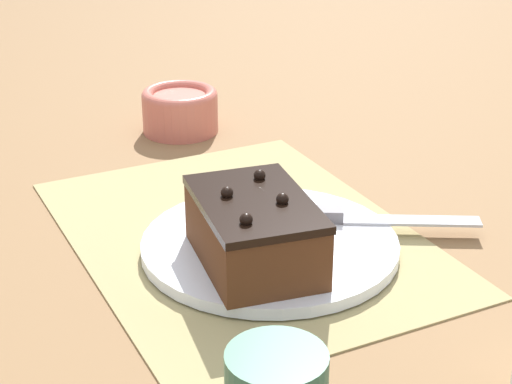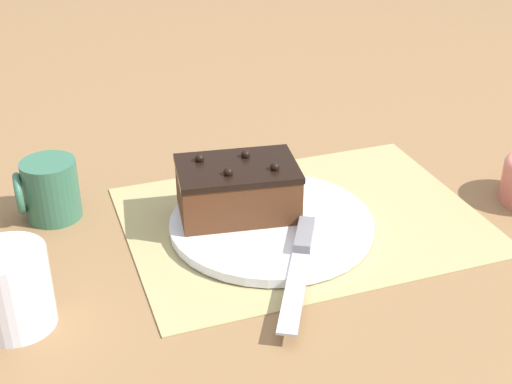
{
  "view_description": "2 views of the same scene",
  "coord_description": "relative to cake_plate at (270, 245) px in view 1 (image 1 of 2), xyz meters",
  "views": [
    {
      "loc": [
        0.73,
        -0.35,
        0.42
      ],
      "look_at": [
        0.01,
        0.01,
        0.05
      ],
      "focal_mm": 60.0,
      "sensor_mm": 36.0,
      "label": 1
    },
    {
      "loc": [
        0.33,
        0.74,
        0.49
      ],
      "look_at": [
        0.06,
        -0.01,
        0.05
      ],
      "focal_mm": 50.0,
      "sensor_mm": 36.0,
      "label": 2
    }
  ],
  "objects": [
    {
      "name": "cake_plate",
      "position": [
        0.0,
        0.0,
        0.0
      ],
      "size": [
        0.26,
        0.26,
        0.01
      ],
      "color": "white",
      "rests_on": "placemat_woven"
    },
    {
      "name": "placemat_woven",
      "position": [
        -0.05,
        -0.01,
        -0.01
      ],
      "size": [
        0.46,
        0.34,
        0.0
      ],
      "primitive_type": "cube",
      "color": "tan",
      "rests_on": "ground_plane"
    },
    {
      "name": "small_bowl",
      "position": [
        -0.38,
        0.05,
        0.02
      ],
      "size": [
        0.11,
        0.11,
        0.06
      ],
      "color": "#C66656",
      "rests_on": "ground_plane"
    },
    {
      "name": "chocolate_cake",
      "position": [
        0.03,
        -0.03,
        0.04
      ],
      "size": [
        0.17,
        0.12,
        0.08
      ],
      "rotation": [
        0.0,
        0.0,
        -0.15
      ],
      "color": "#512D19",
      "rests_on": "cake_plate"
    },
    {
      "name": "serving_knife",
      "position": [
        -0.0,
        0.09,
        0.01
      ],
      "size": [
        0.12,
        0.2,
        0.01
      ],
      "rotation": [
        0.0,
        0.0,
        5.78
      ],
      "color": "slate",
      "rests_on": "cake_plate"
    },
    {
      "name": "ground_plane",
      "position": [
        -0.05,
        -0.01,
        -0.01
      ],
      "size": [
        3.0,
        3.0,
        0.0
      ],
      "primitive_type": "plane",
      "color": "olive"
    }
  ]
}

